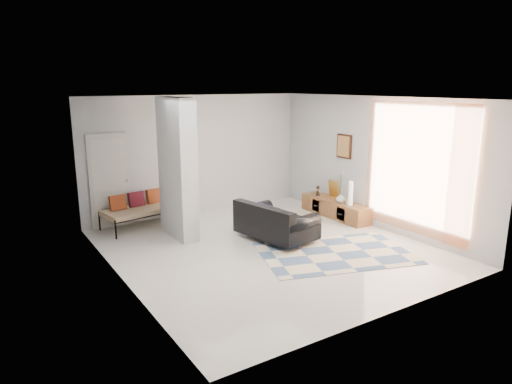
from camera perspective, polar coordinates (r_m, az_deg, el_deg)
floor at (r=8.75m, az=1.43°, el=-7.02°), size 6.00×6.00×0.00m
ceiling at (r=8.20m, az=1.54°, el=11.64°), size 6.00×6.00×0.00m
wall_back at (r=10.94m, az=-7.37°, el=4.61°), size 6.00×0.00×6.00m
wall_front at (r=6.18m, az=17.26°, el=-2.73°), size 6.00×0.00×6.00m
wall_left at (r=7.22m, az=-16.91°, el=-0.40°), size 0.00×6.00×6.00m
wall_right at (r=10.14m, az=14.51°, el=3.60°), size 0.00×6.00×6.00m
partition_column at (r=9.23m, az=-9.81°, el=2.90°), size 0.35×1.20×2.80m
hallway_door at (r=10.26m, az=-17.86°, el=1.33°), size 0.85×0.06×2.04m
curtain at (r=9.33m, az=19.33°, el=2.76°), size 0.00×2.55×2.55m
wall_art at (r=10.70m, az=10.95°, el=5.64°), size 0.04×0.45×0.55m
media_console at (r=10.86m, az=9.84°, el=-2.00°), size 0.45×1.95×0.80m
loveseat at (r=9.07m, az=2.26°, el=-3.91°), size 1.21×1.73×0.76m
daybed at (r=10.26m, az=-13.65°, el=-1.89°), size 1.99×1.10×0.77m
area_rug at (r=8.61m, az=9.84°, el=-7.52°), size 3.13×2.55×0.01m
cylinder_lamp at (r=10.37m, az=11.75°, el=-0.16°), size 0.10×0.10×0.54m
bronze_figurine at (r=11.16m, az=7.74°, el=0.16°), size 0.12×0.12×0.24m
vase at (r=10.59m, az=10.52°, el=-0.74°), size 0.21×0.21×0.21m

